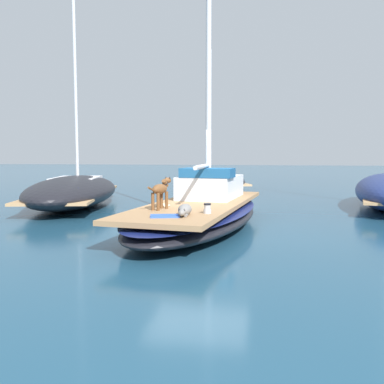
{
  "coord_description": "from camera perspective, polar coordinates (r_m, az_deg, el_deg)",
  "views": [
    {
      "loc": [
        1.56,
        -10.24,
        1.87
      ],
      "look_at": [
        0.0,
        -1.0,
        1.01
      ],
      "focal_mm": 39.19,
      "sensor_mm": 36.0,
      "label": 1
    }
  ],
  "objects": [
    {
      "name": "mast_main",
      "position": [
        11.39,
        2.19,
        18.4
      ],
      "size": [
        0.14,
        2.27,
        8.39
      ],
      "color": "silver",
      "rests_on": "sailboat_main"
    },
    {
      "name": "deck_towel",
      "position": [
        8.07,
        -3.69,
        -3.28
      ],
      "size": [
        0.63,
        0.49,
        0.03
      ],
      "primitive_type": "cube",
      "rotation": [
        0.0,
        0.0,
        0.25
      ],
      "color": "blue",
      "rests_on": "sailboat_main"
    },
    {
      "name": "deck_winch",
      "position": [
        8.48,
        2.1,
        -2.29
      ],
      "size": [
        0.16,
        0.16,
        0.21
      ],
      "color": "#B7B7BC",
      "rests_on": "sailboat_main"
    },
    {
      "name": "coiled_rope",
      "position": [
        9.67,
        -3.96,
        -1.83
      ],
      "size": [
        0.32,
        0.32,
        0.04
      ],
      "primitive_type": "torus",
      "color": "beige",
      "rests_on": "sailboat_main"
    },
    {
      "name": "sailboat_main",
      "position": [
        10.47,
        0.92,
        -3.19
      ],
      "size": [
        3.46,
        7.51,
        0.66
      ],
      "color": "black",
      "rests_on": "ground"
    },
    {
      "name": "cabin_house",
      "position": [
        11.46,
        2.55,
        0.91
      ],
      "size": [
        1.68,
        2.39,
        0.84
      ],
      "color": "silver",
      "rests_on": "sailboat_main"
    },
    {
      "name": "moored_boat_port_side",
      "position": [
        15.48,
        -15.85,
        0.21
      ],
      "size": [
        4.34,
        7.81,
        7.82
      ],
      "color": "black",
      "rests_on": "ground"
    },
    {
      "name": "moored_boat_far_astern",
      "position": [
        21.79,
        2.87,
        1.74
      ],
      "size": [
        4.95,
        7.65,
        7.3
      ],
      "color": "black",
      "rests_on": "ground"
    },
    {
      "name": "ground_plane",
      "position": [
        10.52,
        0.91,
        -5.0
      ],
      "size": [
        120.0,
        120.0,
        0.0
      ],
      "primitive_type": "plane",
      "color": "navy"
    },
    {
      "name": "dog_grey",
      "position": [
        8.23,
        -1.01,
        -2.46
      ],
      "size": [
        0.28,
        0.95,
        0.22
      ],
      "color": "gray",
      "rests_on": "sailboat_main"
    },
    {
      "name": "dog_brown",
      "position": [
        9.11,
        -4.27,
        0.27
      ],
      "size": [
        0.37,
        0.92,
        0.7
      ],
      "color": "brown",
      "rests_on": "sailboat_main"
    }
  ]
}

